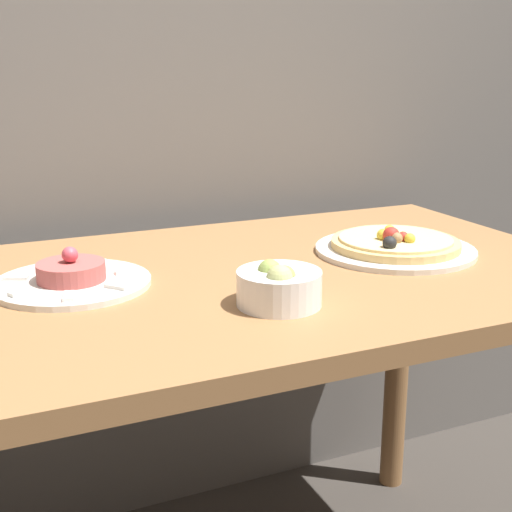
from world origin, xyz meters
TOP-DOWN VIEW (x-y plane):
  - dining_table at (0.00, 0.37)m, footprint 1.22×0.75m
  - pizza_plate at (0.30, 0.38)m, footprint 0.30×0.30m
  - tartare_plate at (-0.29, 0.42)m, footprint 0.26×0.26m
  - small_bowl at (-0.03, 0.20)m, footprint 0.13×0.13m

SIDE VIEW (x-z plane):
  - dining_table at x=0.00m, z-range 0.27..1.01m
  - tartare_plate at x=-0.29m, z-range 0.73..0.79m
  - pizza_plate at x=0.30m, z-range 0.73..0.79m
  - small_bowl at x=-0.03m, z-range 0.74..0.81m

